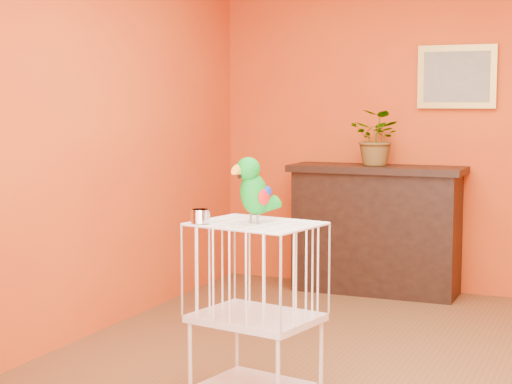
% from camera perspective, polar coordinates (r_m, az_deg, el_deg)
% --- Properties ---
extents(ground, '(4.50, 4.50, 0.00)m').
position_cam_1_polar(ground, '(5.09, 8.36, -11.77)').
color(ground, brown).
rests_on(ground, ground).
extents(room_shell, '(4.50, 4.50, 4.50)m').
position_cam_1_polar(room_shell, '(4.85, 8.65, 6.34)').
color(room_shell, '#CA4E13').
rests_on(room_shell, ground).
extents(console_cabinet, '(1.40, 0.50, 1.04)m').
position_cam_1_polar(console_cabinet, '(7.02, 7.99, -2.47)').
color(console_cabinet, black).
rests_on(console_cabinet, ground).
extents(potted_plant, '(0.51, 0.54, 0.35)m').
position_cam_1_polar(potted_plant, '(7.02, 8.25, 3.21)').
color(potted_plant, '#26722D').
rests_on(potted_plant, console_cabinet).
extents(framed_picture, '(0.62, 0.04, 0.50)m').
position_cam_1_polar(framed_picture, '(7.02, 13.24, 7.49)').
color(framed_picture, gold).
rests_on(framed_picture, room_shell).
extents(birdcage, '(0.68, 0.57, 0.93)m').
position_cam_1_polar(birdcage, '(4.47, -0.01, -7.79)').
color(birdcage, white).
rests_on(birdcage, ground).
extents(feed_cup, '(0.10, 0.10, 0.07)m').
position_cam_1_polar(feed_cup, '(4.36, -3.74, -1.61)').
color(feed_cup, silver).
rests_on(feed_cup, birdcage).
extents(parrot, '(0.21, 0.30, 0.34)m').
position_cam_1_polar(parrot, '(4.37, -0.15, 0.19)').
color(parrot, '#59544C').
rests_on(parrot, birdcage).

